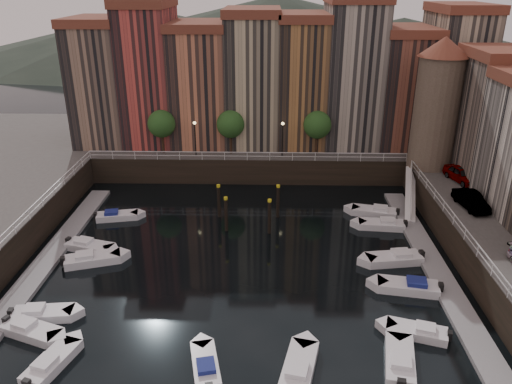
{
  "coord_description": "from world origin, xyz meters",
  "views": [
    {
      "loc": [
        2.37,
        -37.58,
        22.09
      ],
      "look_at": [
        1.31,
        4.0,
        4.22
      ],
      "focal_mm": 35.0,
      "sensor_mm": 36.0,
      "label": 1
    }
  ],
  "objects_px": {
    "boat_left_1": "(42,314)",
    "car_b": "(471,201)",
    "gangway": "(411,191)",
    "car_a": "(462,175)",
    "boat_left_0": "(31,330)",
    "mooring_pilings": "(248,209)",
    "boat_left_2": "(91,259)",
    "corner_tower": "(437,102)"
  },
  "relations": [
    {
      "from": "corner_tower",
      "to": "gangway",
      "type": "relative_size",
      "value": 1.66
    },
    {
      "from": "boat_left_1",
      "to": "car_b",
      "type": "distance_m",
      "value": 36.47
    },
    {
      "from": "mooring_pilings",
      "to": "car_a",
      "type": "xyz_separation_m",
      "value": [
        21.5,
        4.03,
        2.11
      ]
    },
    {
      "from": "gangway",
      "to": "car_b",
      "type": "relative_size",
      "value": 1.88
    },
    {
      "from": "gangway",
      "to": "boat_left_1",
      "type": "height_order",
      "value": "gangway"
    },
    {
      "from": "gangway",
      "to": "boat_left_2",
      "type": "bearing_deg",
      "value": -158.39
    },
    {
      "from": "car_b",
      "to": "boat_left_1",
      "type": "bearing_deg",
      "value": -168.34
    },
    {
      "from": "car_a",
      "to": "boat_left_0",
      "type": "bearing_deg",
      "value": -165.58
    },
    {
      "from": "mooring_pilings",
      "to": "boat_left_2",
      "type": "height_order",
      "value": "mooring_pilings"
    },
    {
      "from": "boat_left_2",
      "to": "car_a",
      "type": "bearing_deg",
      "value": 0.74
    },
    {
      "from": "car_b",
      "to": "car_a",
      "type": "bearing_deg",
      "value": 68.75
    },
    {
      "from": "mooring_pilings",
      "to": "car_b",
      "type": "bearing_deg",
      "value": -6.69
    },
    {
      "from": "boat_left_0",
      "to": "car_a",
      "type": "distance_m",
      "value": 41.25
    },
    {
      "from": "mooring_pilings",
      "to": "boat_left_1",
      "type": "height_order",
      "value": "mooring_pilings"
    },
    {
      "from": "boat_left_1",
      "to": "car_a",
      "type": "distance_m",
      "value": 40.39
    },
    {
      "from": "mooring_pilings",
      "to": "car_b",
      "type": "relative_size",
      "value": 1.41
    },
    {
      "from": "car_b",
      "to": "mooring_pilings",
      "type": "bearing_deg",
      "value": 164.61
    },
    {
      "from": "gangway",
      "to": "boat_left_0",
      "type": "distance_m",
      "value": 37.06
    },
    {
      "from": "boat_left_1",
      "to": "gangway",
      "type": "bearing_deg",
      "value": 26.02
    },
    {
      "from": "car_a",
      "to": "car_b",
      "type": "bearing_deg",
      "value": -118.56
    },
    {
      "from": "mooring_pilings",
      "to": "boat_left_0",
      "type": "height_order",
      "value": "mooring_pilings"
    },
    {
      "from": "corner_tower",
      "to": "boat_left_1",
      "type": "relative_size",
      "value": 3.06
    },
    {
      "from": "mooring_pilings",
      "to": "boat_left_1",
      "type": "bearing_deg",
      "value": -133.0
    },
    {
      "from": "boat_left_2",
      "to": "car_b",
      "type": "height_order",
      "value": "car_b"
    },
    {
      "from": "mooring_pilings",
      "to": "boat_left_2",
      "type": "bearing_deg",
      "value": -149.59
    },
    {
      "from": "boat_left_2",
      "to": "car_b",
      "type": "relative_size",
      "value": 1.11
    },
    {
      "from": "mooring_pilings",
      "to": "car_a",
      "type": "height_order",
      "value": "car_a"
    },
    {
      "from": "corner_tower",
      "to": "boat_left_0",
      "type": "relative_size",
      "value": 3.03
    },
    {
      "from": "boat_left_1",
      "to": "car_a",
      "type": "height_order",
      "value": "car_a"
    },
    {
      "from": "boat_left_1",
      "to": "car_b",
      "type": "xyz_separation_m",
      "value": [
        34.05,
        12.63,
        3.38
      ]
    },
    {
      "from": "gangway",
      "to": "mooring_pilings",
      "type": "height_order",
      "value": "gangway"
    },
    {
      "from": "gangway",
      "to": "boat_left_2",
      "type": "distance_m",
      "value": 31.77
    },
    {
      "from": "mooring_pilings",
      "to": "car_b",
      "type": "distance_m",
      "value": 20.32
    },
    {
      "from": "mooring_pilings",
      "to": "boat_left_0",
      "type": "xyz_separation_m",
      "value": [
        -13.95,
        -16.79,
        -1.3
      ]
    },
    {
      "from": "boat_left_1",
      "to": "boat_left_2",
      "type": "xyz_separation_m",
      "value": [
        1.07,
        7.41,
        0.03
      ]
    },
    {
      "from": "gangway",
      "to": "mooring_pilings",
      "type": "relative_size",
      "value": 1.33
    },
    {
      "from": "mooring_pilings",
      "to": "boat_left_0",
      "type": "distance_m",
      "value": 21.87
    },
    {
      "from": "corner_tower",
      "to": "gangway",
      "type": "bearing_deg",
      "value": -122.8
    },
    {
      "from": "mooring_pilings",
      "to": "car_a",
      "type": "relative_size",
      "value": 1.39
    },
    {
      "from": "boat_left_0",
      "to": "car_a",
      "type": "height_order",
      "value": "car_a"
    },
    {
      "from": "gangway",
      "to": "mooring_pilings",
      "type": "xyz_separation_m",
      "value": [
        -16.61,
        -4.12,
        -0.27
      ]
    },
    {
      "from": "gangway",
      "to": "car_a",
      "type": "relative_size",
      "value": 1.85
    }
  ]
}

